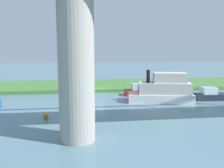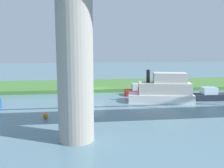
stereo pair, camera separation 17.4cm
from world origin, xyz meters
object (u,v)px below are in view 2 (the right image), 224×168
Objects in this scene: pontoon_yellow at (142,91)px; bridge_pylon at (75,63)px; person_on_bank at (77,83)px; houseboat_blue at (163,90)px; motorboat_white at (212,95)px; marker_buoy at (45,116)px; mooring_post at (63,86)px.

bridge_pylon is at bearing 61.02° from pontoon_yellow.
houseboat_blue is at bearing 137.24° from person_on_bank.
motorboat_white reaches higher than marker_buoy.
marker_buoy is at bearing -63.21° from bridge_pylon.
bridge_pylon is at bearing 90.64° from person_on_bank.
houseboat_blue is 1.63× the size of motorboat_white.
bridge_pylon reaches higher than person_on_bank.
pontoon_yellow is at bearing -139.45° from marker_buoy.
pontoon_yellow reaches higher than mooring_post.
houseboat_blue is 1.60× the size of pontoon_yellow.
bridge_pylon is 21.06m from motorboat_white.
person_on_bank is at bearing -28.22° from pontoon_yellow.
mooring_post is (1.89, 1.85, -0.21)m from person_on_bank.
motorboat_white is (-8.10, 4.19, -0.01)m from pontoon_yellow.
motorboat_white is at bearing -145.41° from bridge_pylon.
person_on_bank reaches higher than mooring_post.
houseboat_blue reaches higher than motorboat_white.
houseboat_blue reaches higher than marker_buoy.
marker_buoy is at bearing 40.55° from pontoon_yellow.
mooring_post is 14.53m from houseboat_blue.
person_on_bank is (0.23, -20.65, -4.25)m from bridge_pylon.
person_on_bank is at bearing -27.81° from motorboat_white.
houseboat_blue is 5.05m from pontoon_yellow.
mooring_post is 0.20× the size of motorboat_white.
pontoon_yellow reaches higher than marker_buoy.
bridge_pylon is at bearing 34.59° from motorboat_white.
marker_buoy is (19.80, 5.82, -0.33)m from motorboat_white.
person_on_bank is at bearing -135.66° from mooring_post.
pontoon_yellow is at bearing 164.69° from mooring_post.
motorboat_white is 20.64m from marker_buoy.
mooring_post is (2.12, -18.80, -4.47)m from bridge_pylon.
person_on_bank reaches higher than marker_buoy.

